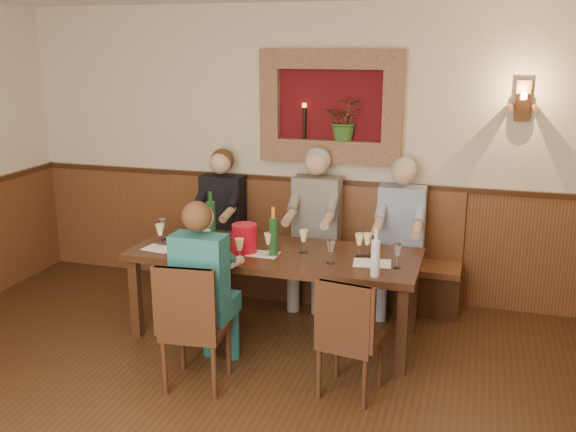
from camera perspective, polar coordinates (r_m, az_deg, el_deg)
name	(u,v)px	position (r m, az deg, el deg)	size (l,w,h in m)	color
room_shell	(165,150)	(3.43, -10.86, 5.76)	(6.04, 6.04, 2.82)	#C9B498
wainscoting	(176,375)	(3.85, -9.89, -13.72)	(6.02, 6.02, 1.15)	#592E19
wall_niche	(334,112)	(6.12, 4.13, 9.21)	(1.36, 0.30, 1.06)	#530B10
wall_sconce	(522,102)	(5.95, 20.12, 9.51)	(0.25, 0.20, 0.35)	#592E19
dining_table	(275,260)	(5.39, -1.17, -3.91)	(2.40, 0.90, 0.75)	black
bench	(304,263)	(6.36, 1.46, -4.22)	(3.00, 0.45, 1.11)	#381E0F
chair_near_left	(196,350)	(4.79, -8.17, -11.68)	(0.47, 0.47, 0.97)	black
chair_near_right	(349,360)	(4.67, 5.48, -12.63)	(0.45, 0.45, 0.89)	black
person_bench_left	(220,234)	(6.44, -6.05, -1.56)	(0.42, 0.52, 1.43)	black
person_bench_mid	(314,239)	(6.13, 2.34, -2.07)	(0.45, 0.55, 1.49)	#514B4A
person_bench_right	(399,249)	(6.01, 9.82, -2.93)	(0.42, 0.52, 1.43)	navy
person_chair_front	(206,303)	(4.84, -7.31, -7.70)	(0.39, 0.48, 1.37)	#1B4C5E
spittoon_bucket	(245,238)	(5.32, -3.88, -1.98)	(0.21, 0.21, 0.24)	red
wine_bottle_green_a	(273,236)	(5.21, -1.30, -1.76)	(0.09, 0.09, 0.41)	#19471E
wine_bottle_green_b	(211,219)	(5.69, -6.86, -0.30)	(0.10, 0.10, 0.43)	#19471E
water_bottle	(375,257)	(4.79, 7.78, -3.64)	(0.08, 0.08, 0.37)	silver
tasting_sheet_a	(159,248)	(5.54, -11.41, -2.85)	(0.25, 0.18, 0.00)	white
tasting_sheet_b	(263,254)	(5.29, -2.24, -3.40)	(0.26, 0.18, 0.00)	white
tasting_sheet_c	(372,263)	(5.12, 7.49, -4.18)	(0.29, 0.21, 0.00)	white
tasting_sheet_d	(206,256)	(5.28, -7.27, -3.53)	(0.32, 0.23, 0.00)	white
wine_glass_0	(160,235)	(5.59, -11.29, -1.67)	(0.08, 0.08, 0.19)	#F8EB94
wine_glass_1	(198,231)	(5.66, -8.02, -1.29)	(0.08, 0.08, 0.19)	white
wine_glass_2	(206,241)	(5.36, -7.26, -2.21)	(0.08, 0.08, 0.19)	#F8EB94
wine_glass_3	(239,235)	(5.51, -4.38, -1.66)	(0.08, 0.08, 0.19)	white
wine_glass_4	(269,244)	(5.23, -1.73, -2.52)	(0.08, 0.08, 0.19)	#F8EB94
wine_glass_5	(304,241)	(5.31, 1.40, -2.26)	(0.08, 0.08, 0.19)	#F8EB94
wine_glass_6	(331,252)	(5.06, 3.82, -3.19)	(0.08, 0.08, 0.19)	white
wine_glass_7	(367,245)	(5.26, 7.07, -2.53)	(0.08, 0.08, 0.19)	#F8EB94
wine_glass_8	(397,256)	(5.02, 9.64, -3.52)	(0.08, 0.08, 0.19)	white
wine_glass_9	(240,250)	(5.09, -4.32, -3.05)	(0.08, 0.08, 0.19)	#F8EB94
wine_glass_10	(359,245)	(5.24, 6.36, -2.58)	(0.08, 0.08, 0.19)	#F8EB94
wine_glass_11	(162,230)	(5.74, -11.11, -1.20)	(0.08, 0.08, 0.19)	white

